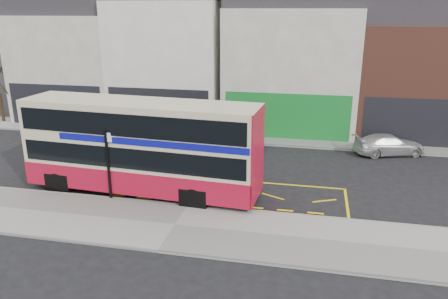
% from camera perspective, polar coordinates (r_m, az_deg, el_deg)
% --- Properties ---
extents(ground, '(120.00, 120.00, 0.00)m').
position_cam_1_polar(ground, '(20.15, -4.38, -7.10)').
color(ground, black).
rests_on(ground, ground).
extents(pavement, '(40.00, 4.00, 0.15)m').
position_cam_1_polar(pavement, '(18.16, -6.42, -9.88)').
color(pavement, gray).
rests_on(pavement, ground).
extents(kerb, '(40.00, 0.15, 0.15)m').
position_cam_1_polar(kerb, '(19.80, -4.69, -7.35)').
color(kerb, gray).
rests_on(kerb, ground).
extents(far_pavement, '(50.00, 3.00, 0.15)m').
position_cam_1_polar(far_pavement, '(30.18, 1.38, 1.73)').
color(far_pavement, gray).
rests_on(far_pavement, ground).
extents(road_markings, '(14.00, 3.40, 0.01)m').
position_cam_1_polar(road_markings, '(21.55, -3.21, -5.33)').
color(road_markings, yellow).
rests_on(road_markings, ground).
extents(terrace_far_left, '(8.00, 8.01, 10.80)m').
position_cam_1_polar(terrace_far_left, '(37.67, -18.43, 11.47)').
color(terrace_far_left, silver).
rests_on(terrace_far_left, ground).
extents(terrace_left, '(8.00, 8.01, 11.80)m').
position_cam_1_polar(terrace_left, '(34.35, -6.57, 12.54)').
color(terrace_left, white).
rests_on(terrace_left, ground).
extents(terrace_green_shop, '(9.00, 8.01, 11.30)m').
position_cam_1_polar(terrace_green_shop, '(32.71, 8.93, 11.73)').
color(terrace_green_shop, silver).
rests_on(terrace_green_shop, ground).
extents(terrace_right, '(9.00, 8.01, 10.30)m').
position_cam_1_polar(terrace_right, '(33.52, 24.64, 9.62)').
color(terrace_right, brown).
rests_on(terrace_right, ground).
extents(double_decker_bus, '(11.38, 3.34, 4.49)m').
position_cam_1_polar(double_decker_bus, '(20.84, -10.65, 0.46)').
color(double_decker_bus, beige).
rests_on(double_decker_bus, ground).
extents(bus_stop_post, '(0.81, 0.15, 3.24)m').
position_cam_1_polar(bus_stop_post, '(20.32, -14.76, -1.13)').
color(bus_stop_post, black).
rests_on(bus_stop_post, pavement).
extents(car_silver, '(4.59, 2.84, 1.46)m').
position_cam_1_polar(car_silver, '(29.94, -12.33, 2.48)').
color(car_silver, silver).
rests_on(car_silver, ground).
extents(car_grey, '(4.14, 1.56, 1.35)m').
position_cam_1_polar(car_grey, '(27.85, 0.63, 1.62)').
color(car_grey, '#3D3E44').
rests_on(car_grey, ground).
extents(car_white, '(4.56, 2.94, 1.23)m').
position_cam_1_polar(car_white, '(28.36, 20.76, 0.60)').
color(car_white, beige).
rests_on(car_white, ground).
extents(street_tree_right, '(2.67, 2.67, 5.76)m').
position_cam_1_polar(street_tree_right, '(29.91, 12.44, 8.74)').
color(street_tree_right, '#312116').
rests_on(street_tree_right, ground).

